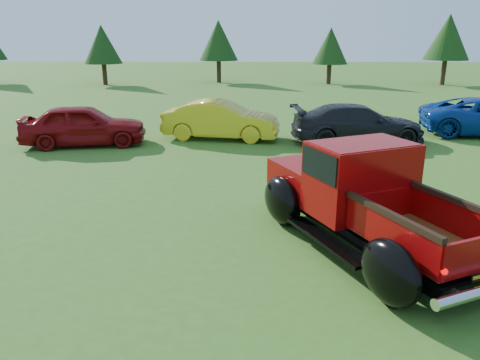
{
  "coord_description": "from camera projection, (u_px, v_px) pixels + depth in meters",
  "views": [
    {
      "loc": [
        -0.38,
        -8.86,
        4.0
      ],
      "look_at": [
        -0.57,
        0.2,
        1.14
      ],
      "focal_mm": 35.0,
      "sensor_mm": 36.0,
      "label": 1
    }
  ],
  "objects": [
    {
      "name": "show_car_red",
      "position": [
        84.0,
        125.0,
        17.18
      ],
      "size": [
        4.7,
        2.57,
        1.52
      ],
      "primitive_type": "imported",
      "rotation": [
        0.0,
        0.0,
        1.75
      ],
      "color": "maroon",
      "rests_on": "ground"
    },
    {
      "name": "show_car_yellow",
      "position": [
        221.0,
        120.0,
        18.23
      ],
      "size": [
        4.68,
        2.22,
        1.48
      ],
      "primitive_type": "imported",
      "rotation": [
        0.0,
        0.0,
        1.42
      ],
      "color": "gold",
      "rests_on": "ground"
    },
    {
      "name": "show_car_grey",
      "position": [
        358.0,
        124.0,
        17.61
      ],
      "size": [
        5.11,
        2.42,
        1.44
      ],
      "primitive_type": "imported",
      "rotation": [
        0.0,
        0.0,
        1.65
      ],
      "color": "black",
      "rests_on": "ground"
    },
    {
      "name": "ground",
      "position": [
        268.0,
        236.0,
        9.64
      ],
      "size": [
        120.0,
        120.0,
        0.0
      ],
      "primitive_type": "plane",
      "color": "#395F1B",
      "rests_on": "ground"
    },
    {
      "name": "tree_west",
      "position": [
        102.0,
        44.0,
        36.59
      ],
      "size": [
        2.94,
        2.94,
        4.6
      ],
      "color": "#332114",
      "rests_on": "ground"
    },
    {
      "name": "tree_east",
      "position": [
        448.0,
        37.0,
        36.35
      ],
      "size": [
        3.46,
        3.46,
        5.4
      ],
      "color": "#332114",
      "rests_on": "ground"
    },
    {
      "name": "tree_mid_right",
      "position": [
        330.0,
        46.0,
        37.22
      ],
      "size": [
        2.82,
        2.82,
        4.4
      ],
      "color": "#332114",
      "rests_on": "ground"
    },
    {
      "name": "pickup_truck",
      "position": [
        359.0,
        195.0,
        9.18
      ],
      "size": [
        4.23,
        5.74,
        2.01
      ],
      "rotation": [
        0.0,
        0.0,
        0.43
      ],
      "color": "black",
      "rests_on": "ground"
    },
    {
      "name": "tree_mid_left",
      "position": [
        218.0,
        40.0,
        38.23
      ],
      "size": [
        3.2,
        3.2,
        5.0
      ],
      "color": "#332114",
      "rests_on": "ground"
    }
  ]
}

